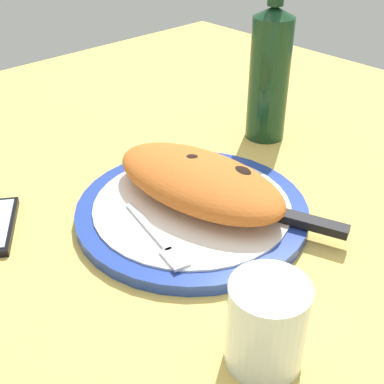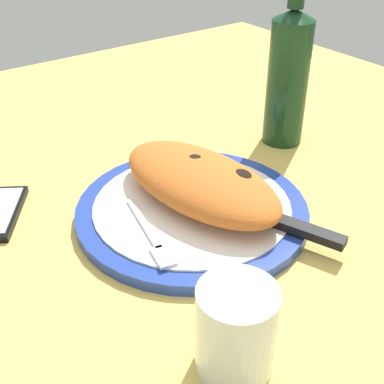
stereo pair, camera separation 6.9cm
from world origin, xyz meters
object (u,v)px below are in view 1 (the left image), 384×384
Objects in this scene: knife at (283,216)px; wine_bottle at (269,72)px; fork at (158,239)px; calzone at (199,180)px; plate at (192,210)px; water_glass at (266,329)px.

wine_bottle is at bearing 134.52° from knife.
fork is 0.53× the size of wine_bottle.
plate is at bearing -71.92° from calzone.
calzone reaches higher than plate.
calzone is 12.50cm from knife.
calzone is at bearing 109.15° from fork.
wine_bottle reaches higher than water_glass.
plate is 4.28cm from calzone.
water_glass is at bearing -29.94° from calzone.
knife is 0.82× the size of wine_bottle.
calzone is at bearing 150.06° from water_glass.
water_glass is at bearing -56.44° from knife.
fork reaches higher than plate.
water_glass is at bearing -8.56° from fork.
fork is (3.64, -10.48, -2.65)cm from calzone.
water_glass is at bearing -50.19° from wine_bottle.
plate is 3.38× the size of water_glass.
water_glass reaches higher than knife.
plate is at bearing -70.98° from wine_bottle.
plate is 25.75cm from water_glass.
knife is at bearing 30.34° from plate.
wine_bottle reaches higher than calzone.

